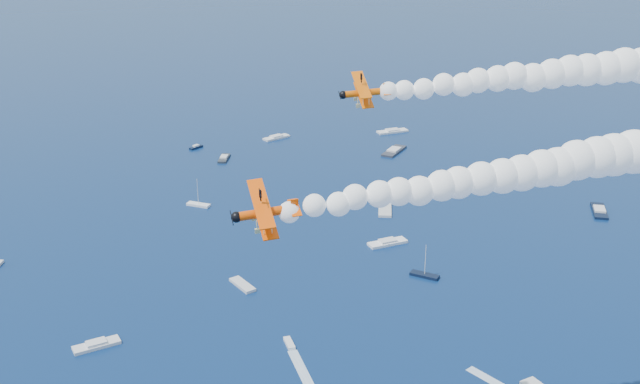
% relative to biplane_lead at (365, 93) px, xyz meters
% --- Properties ---
extents(biplane_lead, '(9.92, 10.95, 6.92)m').
position_rel_biplane_lead_xyz_m(biplane_lead, '(0.00, 0.00, 0.00)').
color(biplane_lead, '#F25E05').
extents(biplane_trail, '(12.12, 13.00, 8.39)m').
position_rel_biplane_lead_xyz_m(biplane_trail, '(-4.40, -23.80, -8.94)').
color(biplane_trail, '#FF5005').
extents(smoke_trail_lead, '(60.28, 50.00, 10.57)m').
position_rel_biplane_lead_xyz_m(smoke_trail_lead, '(25.91, 13.02, 2.20)').
color(smoke_trail_lead, white).
extents(smoke_trail_trail, '(60.54, 56.09, 10.57)m').
position_rel_biplane_lead_xyz_m(smoke_trail_trail, '(19.90, -7.97, -6.74)').
color(smoke_trail_trail, white).
extents(spectator_boats, '(214.88, 191.46, 0.70)m').
position_rel_biplane_lead_xyz_m(spectator_boats, '(-6.67, 95.05, -60.11)').
color(spectator_boats, white).
rests_on(spectator_boats, ground).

